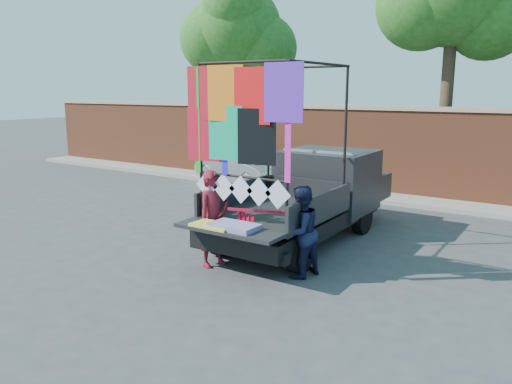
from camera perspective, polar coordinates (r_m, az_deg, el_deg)
The scene contains 9 objects.
ground at distance 9.10m, azimuth 1.50°, elevation -8.14°, with size 90.00×90.00×0.00m, color #38383A.
brick_wall at distance 15.08m, azimuth 15.78°, elevation 4.53°, with size 30.00×0.45×2.61m.
curb at distance 14.62m, azimuth 14.66°, elevation -0.65°, with size 30.00×1.20×0.12m, color gray.
tree_left at distance 19.03m, azimuth -2.24°, elevation 17.78°, with size 4.20×3.30×7.05m.
pickup_truck at distance 10.72m, azimuth 6.81°, elevation -0.24°, with size 2.23×5.60×3.53m.
sedan at distance 16.38m, azimuth -1.67°, elevation 3.02°, with size 1.32×3.79×1.25m, color silver.
woman at distance 8.78m, azimuth -4.82°, elevation -3.04°, with size 0.63×0.41×1.72m, color maroon.
man at distance 8.29m, azimuth 5.08°, elevation -4.56°, with size 0.75×0.59×1.55m, color #151834.
streamer_bundle at distance 8.54m, azimuth -0.68°, elevation -3.37°, with size 0.97×0.36×0.69m.
Camera 1 is at (4.51, -7.28, 3.08)m, focal length 35.00 mm.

